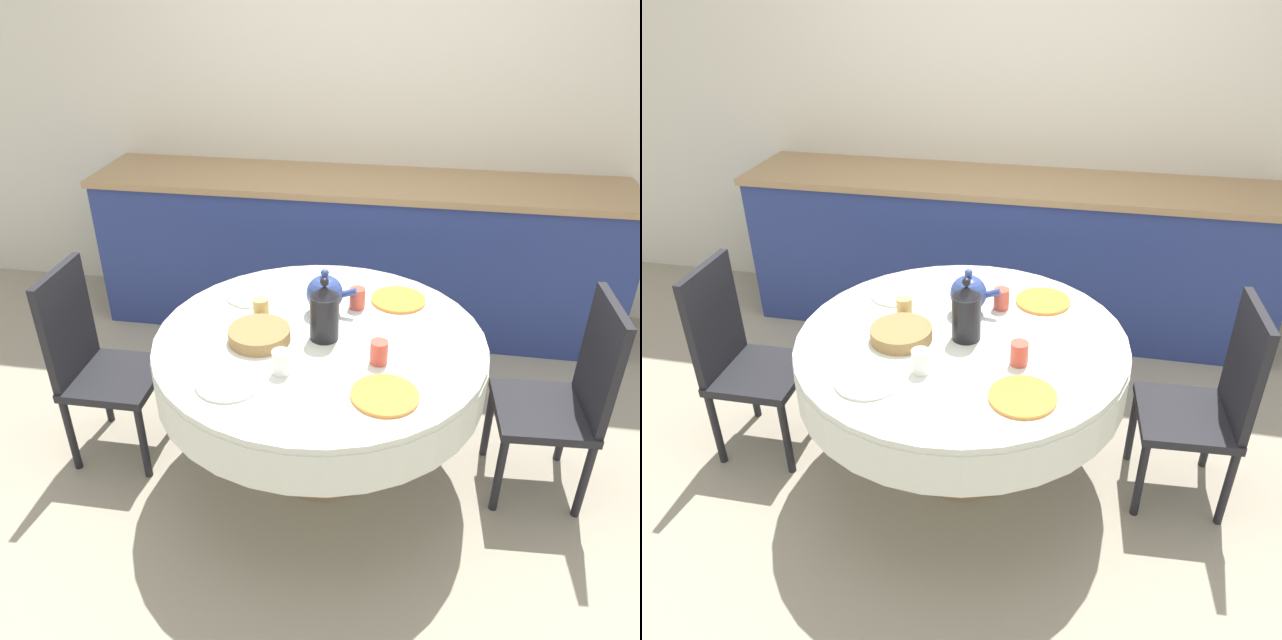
% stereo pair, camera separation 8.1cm
% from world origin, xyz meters
% --- Properties ---
extents(ground_plane, '(12.00, 12.00, 0.00)m').
position_xyz_m(ground_plane, '(0.00, 0.00, 0.00)').
color(ground_plane, '#9E937F').
extents(wall_back, '(7.00, 0.05, 2.60)m').
position_xyz_m(wall_back, '(0.00, 1.77, 1.30)').
color(wall_back, silver).
rests_on(wall_back, ground_plane).
extents(kitchen_counter, '(3.24, 0.64, 0.96)m').
position_xyz_m(kitchen_counter, '(0.00, 1.43, 0.48)').
color(kitchen_counter, navy).
rests_on(kitchen_counter, ground_plane).
extents(dining_table, '(1.40, 1.40, 0.74)m').
position_xyz_m(dining_table, '(0.00, 0.00, 0.62)').
color(dining_table, tan).
rests_on(dining_table, ground_plane).
extents(chair_left, '(0.42, 0.42, 0.96)m').
position_xyz_m(chair_left, '(1.04, 0.06, 0.52)').
color(chair_left, black).
rests_on(chair_left, ground_plane).
extents(chair_right, '(0.40, 0.40, 0.96)m').
position_xyz_m(chair_right, '(-1.05, -0.01, 0.52)').
color(chair_right, black).
rests_on(chair_right, ground_plane).
extents(plate_near_left, '(0.25, 0.25, 0.01)m').
position_xyz_m(plate_near_left, '(-0.28, -0.38, 0.74)').
color(plate_near_left, white).
rests_on(plate_near_left, dining_table).
extents(cup_near_left, '(0.07, 0.07, 0.10)m').
position_xyz_m(cup_near_left, '(-0.10, -0.28, 0.78)').
color(cup_near_left, white).
rests_on(cup_near_left, dining_table).
extents(plate_near_right, '(0.25, 0.25, 0.01)m').
position_xyz_m(plate_near_right, '(0.30, -0.37, 0.74)').
color(plate_near_right, orange).
rests_on(plate_near_right, dining_table).
extents(cup_near_right, '(0.07, 0.07, 0.10)m').
position_xyz_m(cup_near_right, '(0.26, -0.15, 0.78)').
color(cup_near_right, '#CC4C3D').
rests_on(cup_near_right, dining_table).
extents(plate_far_left, '(0.25, 0.25, 0.01)m').
position_xyz_m(plate_far_left, '(-0.37, 0.30, 0.74)').
color(plate_far_left, white).
rests_on(plate_far_left, dining_table).
extents(cup_far_left, '(0.07, 0.07, 0.10)m').
position_xyz_m(cup_far_left, '(-0.28, 0.11, 0.78)').
color(cup_far_left, '#DBB766').
rests_on(cup_far_left, dining_table).
extents(plate_far_right, '(0.25, 0.25, 0.01)m').
position_xyz_m(plate_far_right, '(0.31, 0.36, 0.74)').
color(plate_far_right, orange).
rests_on(plate_far_right, dining_table).
extents(cup_far_right, '(0.07, 0.07, 0.10)m').
position_xyz_m(cup_far_right, '(0.12, 0.27, 0.78)').
color(cup_far_right, '#CC4C3D').
rests_on(cup_far_right, dining_table).
extents(coffee_carafe, '(0.12, 0.12, 0.28)m').
position_xyz_m(coffee_carafe, '(0.02, -0.01, 0.86)').
color(coffee_carafe, black).
rests_on(coffee_carafe, dining_table).
extents(teapot, '(0.23, 0.16, 0.21)m').
position_xyz_m(teapot, '(-0.01, 0.21, 0.83)').
color(teapot, '#33478E').
rests_on(teapot, dining_table).
extents(bread_basket, '(0.26, 0.26, 0.06)m').
position_xyz_m(bread_basket, '(-0.24, -0.07, 0.76)').
color(bread_basket, olive).
rests_on(bread_basket, dining_table).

